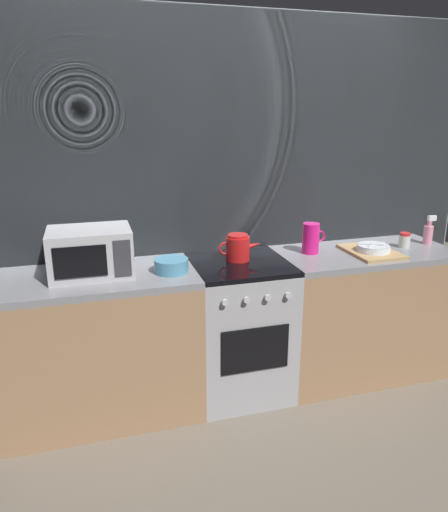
{
  "coord_description": "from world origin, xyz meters",
  "views": [
    {
      "loc": [
        -0.88,
        -2.66,
        1.81
      ],
      "look_at": [
        -0.1,
        0.0,
        0.95
      ],
      "focal_mm": 33.15,
      "sensor_mm": 36.0,
      "label": 1
    }
  ],
  "objects_px": {
    "spray_bottle": "(428,233)",
    "stove_unit": "(239,328)",
    "dish_pile": "(372,250)",
    "mixing_bowl": "(171,265)",
    "microwave": "(90,252)",
    "pitcher": "(311,238)",
    "spice_jar": "(404,240)",
    "kettle": "(238,248)"
  },
  "relations": [
    {
      "from": "spray_bottle",
      "to": "stove_unit",
      "type": "bearing_deg",
      "value": -178.58
    },
    {
      "from": "stove_unit",
      "to": "spray_bottle",
      "type": "distance_m",
      "value": 1.51
    },
    {
      "from": "stove_unit",
      "to": "dish_pile",
      "type": "xyz_separation_m",
      "value": [
        0.9,
        -0.06,
        0.47
      ]
    },
    {
      "from": "mixing_bowl",
      "to": "spray_bottle",
      "type": "relative_size",
      "value": 0.99
    },
    {
      "from": "mixing_bowl",
      "to": "dish_pile",
      "type": "bearing_deg",
      "value": -0.13
    },
    {
      "from": "stove_unit",
      "to": "microwave",
      "type": "relative_size",
      "value": 1.96
    },
    {
      "from": "pitcher",
      "to": "spice_jar",
      "type": "relative_size",
      "value": 1.9
    },
    {
      "from": "kettle",
      "to": "spice_jar",
      "type": "bearing_deg",
      "value": -2.26
    },
    {
      "from": "stove_unit",
      "to": "mixing_bowl",
      "type": "xyz_separation_m",
      "value": [
        -0.44,
        -0.06,
        0.49
      ]
    },
    {
      "from": "stove_unit",
      "to": "mixing_bowl",
      "type": "height_order",
      "value": "mixing_bowl"
    },
    {
      "from": "spice_jar",
      "to": "spray_bottle",
      "type": "relative_size",
      "value": 0.52
    },
    {
      "from": "microwave",
      "to": "spray_bottle",
      "type": "xyz_separation_m",
      "value": [
        2.3,
        0.01,
        -0.06
      ]
    },
    {
      "from": "pitcher",
      "to": "microwave",
      "type": "bearing_deg",
      "value": -178.31
    },
    {
      "from": "microwave",
      "to": "kettle",
      "type": "height_order",
      "value": "microwave"
    },
    {
      "from": "microwave",
      "to": "pitcher",
      "type": "distance_m",
      "value": 1.4
    },
    {
      "from": "spray_bottle",
      "to": "pitcher",
      "type": "bearing_deg",
      "value": 178.12
    },
    {
      "from": "microwave",
      "to": "dish_pile",
      "type": "height_order",
      "value": "microwave"
    },
    {
      "from": "kettle",
      "to": "mixing_bowl",
      "type": "relative_size",
      "value": 1.42
    },
    {
      "from": "kettle",
      "to": "pitcher",
      "type": "distance_m",
      "value": 0.51
    },
    {
      "from": "spice_jar",
      "to": "dish_pile",
      "type": "bearing_deg",
      "value": -166.88
    },
    {
      "from": "kettle",
      "to": "spray_bottle",
      "type": "bearing_deg",
      "value": -0.68
    },
    {
      "from": "kettle",
      "to": "spice_jar",
      "type": "xyz_separation_m",
      "value": [
        1.19,
        -0.05,
        -0.03
      ]
    },
    {
      "from": "microwave",
      "to": "kettle",
      "type": "bearing_deg",
      "value": 1.82
    },
    {
      "from": "dish_pile",
      "to": "spice_jar",
      "type": "height_order",
      "value": "spice_jar"
    },
    {
      "from": "dish_pile",
      "to": "spray_bottle",
      "type": "relative_size",
      "value": 1.97
    },
    {
      "from": "mixing_bowl",
      "to": "spice_jar",
      "type": "distance_m",
      "value": 1.64
    },
    {
      "from": "dish_pile",
      "to": "spray_bottle",
      "type": "height_order",
      "value": "spray_bottle"
    },
    {
      "from": "stove_unit",
      "to": "mixing_bowl",
      "type": "relative_size",
      "value": 4.5
    },
    {
      "from": "spice_jar",
      "to": "spray_bottle",
      "type": "xyz_separation_m",
      "value": [
        0.22,
        0.03,
        0.03
      ]
    },
    {
      "from": "kettle",
      "to": "spray_bottle",
      "type": "height_order",
      "value": "spray_bottle"
    },
    {
      "from": "microwave",
      "to": "pitcher",
      "type": "height_order",
      "value": "microwave"
    },
    {
      "from": "microwave",
      "to": "mixing_bowl",
      "type": "distance_m",
      "value": 0.47
    },
    {
      "from": "stove_unit",
      "to": "microwave",
      "type": "xyz_separation_m",
      "value": [
        -0.89,
        0.02,
        0.59
      ]
    },
    {
      "from": "spice_jar",
      "to": "stove_unit",
      "type": "bearing_deg",
      "value": -179.78
    },
    {
      "from": "dish_pile",
      "to": "stove_unit",
      "type": "bearing_deg",
      "value": 175.91
    },
    {
      "from": "dish_pile",
      "to": "spray_bottle",
      "type": "bearing_deg",
      "value": 10.94
    },
    {
      "from": "pitcher",
      "to": "dish_pile",
      "type": "height_order",
      "value": "pitcher"
    },
    {
      "from": "dish_pile",
      "to": "mixing_bowl",
      "type": "bearing_deg",
      "value": 179.87
    },
    {
      "from": "pitcher",
      "to": "spray_bottle",
      "type": "relative_size",
      "value": 0.99
    },
    {
      "from": "pitcher",
      "to": "spray_bottle",
      "type": "height_order",
      "value": "spray_bottle"
    },
    {
      "from": "stove_unit",
      "to": "kettle",
      "type": "distance_m",
      "value": 0.53
    },
    {
      "from": "microwave",
      "to": "spray_bottle",
      "type": "height_order",
      "value": "microwave"
    }
  ]
}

